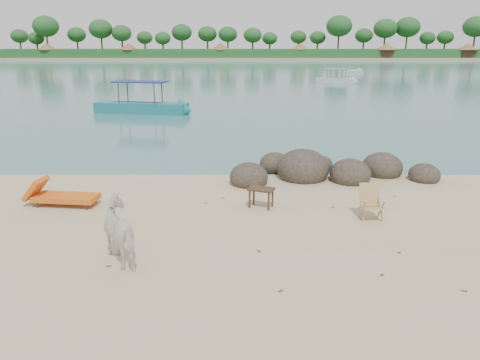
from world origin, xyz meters
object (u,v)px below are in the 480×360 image
object	(u,v)px
side_table	(261,199)
deck_chair	(372,204)
cow	(124,232)
boulders	(323,171)
lounge_chair	(66,195)
boat_near	(140,87)

from	to	relation	value
side_table	deck_chair	distance (m)	2.73
cow	boulders	bearing A→B (deg)	-166.86
cow	side_table	bearing A→B (deg)	-169.75
lounge_chair	cow	bearing A→B (deg)	-47.45
boulders	side_table	bearing A→B (deg)	-125.86
deck_chair	boat_near	xyz separation A→B (m)	(-9.34, 18.85, 1.17)
lounge_chair	deck_chair	xyz separation A→B (m)	(7.62, -1.03, 0.11)
cow	boat_near	world-z (taller)	boat_near
deck_chair	boulders	bearing A→B (deg)	93.33
deck_chair	cow	bearing A→B (deg)	-162.24
boat_near	side_table	bearing A→B (deg)	-57.29
cow	lounge_chair	xyz separation A→B (m)	(-2.30, 3.20, -0.29)
boulders	cow	bearing A→B (deg)	-129.19
cow	lounge_chair	bearing A→B (deg)	-91.96
boulders	side_table	size ratio (longest dim) A/B	10.20
lounge_chair	boat_near	world-z (taller)	boat_near
boulders	deck_chair	bearing A→B (deg)	-82.25
boulders	boat_near	xyz separation A→B (m)	(-8.83, 15.12, 1.36)
boulders	cow	world-z (taller)	cow
boulders	deck_chair	xyz separation A→B (m)	(0.51, -3.73, 0.18)
boat_near	lounge_chair	bearing A→B (deg)	-72.36
cow	boat_near	xyz separation A→B (m)	(-4.02, 21.02, 1.00)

